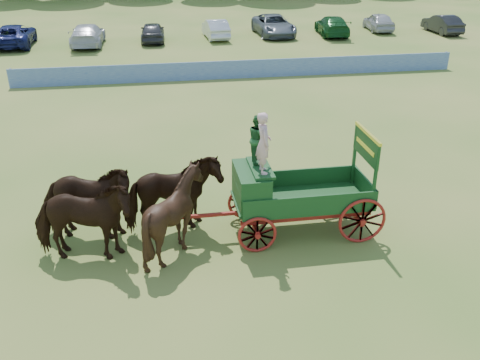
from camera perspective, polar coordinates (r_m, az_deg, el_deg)
name	(u,v)px	position (r m, az deg, el deg)	size (l,w,h in m)	color
ground	(378,236)	(16.17, 14.55, -5.85)	(160.00, 160.00, 0.00)	olive
horse_lead_left	(83,222)	(14.65, -16.43, -4.29)	(1.27, 2.78, 2.35)	black
horse_lead_right	(87,202)	(15.61, -16.05, -2.29)	(1.27, 2.78, 2.35)	black
horse_wheel_left	(175,214)	(14.50, -7.00, -3.64)	(1.90, 2.14, 2.36)	black
horse_wheel_right	(172,196)	(15.47, -7.22, -1.67)	(1.27, 2.78, 2.35)	black
farm_dray	(278,183)	(15.15, 4.08, -0.34)	(6.00, 2.00, 3.84)	#A62D10
sponsor_banner	(242,69)	(31.85, 0.18, 11.73)	(26.00, 0.08, 1.05)	#1B4194
parked_cars	(174,30)	(43.02, -7.06, 15.57)	(45.58, 7.29, 1.60)	silver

